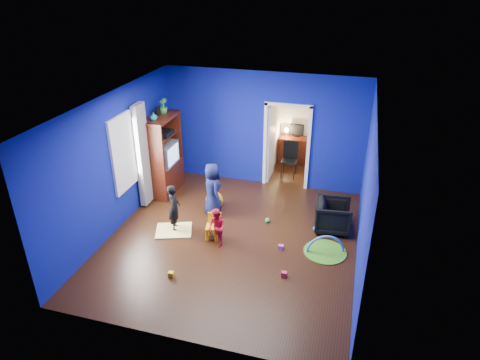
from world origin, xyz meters
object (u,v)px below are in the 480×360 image
(toddler_red, at_px, (217,228))
(folding_chair, at_px, (289,160))
(armchair, at_px, (333,216))
(child_navy, at_px, (212,189))
(child_black, at_px, (174,208))
(crt_tv, at_px, (165,154))
(tv_armoire, at_px, (163,155))
(hopper_ball, at_px, (214,200))
(vase, at_px, (154,116))
(kid_chair, at_px, (213,228))
(study_desk, at_px, (295,150))
(play_mat, at_px, (325,252))

(toddler_red, bearing_deg, folding_chair, 116.22)
(toddler_red, bearing_deg, armchair, 68.64)
(child_navy, distance_m, toddler_red, 1.26)
(child_black, relative_size, crt_tv, 1.50)
(toddler_red, relative_size, folding_chair, 0.89)
(armchair, relative_size, tv_armoire, 0.38)
(armchair, distance_m, hopper_ball, 2.73)
(armchair, relative_size, child_navy, 0.60)
(child_navy, relative_size, vase, 6.64)
(vase, height_order, kid_chair, vase)
(study_desk, bearing_deg, crt_tv, -136.44)
(child_navy, height_order, study_desk, child_navy)
(child_black, bearing_deg, armchair, -98.14)
(armchair, xyz_separation_m, folding_chair, (-1.36, 2.33, 0.12))
(crt_tv, bearing_deg, folding_chair, 31.19)
(vase, bearing_deg, armchair, -4.70)
(vase, bearing_deg, tv_armoire, 90.00)
(child_black, height_order, study_desk, child_black)
(study_desk, relative_size, folding_chair, 0.96)
(hopper_ball, bearing_deg, tv_armoire, 161.99)
(armchair, relative_size, play_mat, 0.88)
(vase, bearing_deg, folding_chair, 35.12)
(kid_chair, xyz_separation_m, play_mat, (2.29, 0.14, -0.24))
(crt_tv, xyz_separation_m, kid_chair, (1.79, -1.67, -0.77))
(vase, bearing_deg, hopper_ball, -6.76)
(toddler_red, relative_size, play_mat, 0.97)
(crt_tv, xyz_separation_m, study_desk, (2.78, 2.64, -0.65))
(toddler_red, height_order, study_desk, toddler_red)
(child_black, xyz_separation_m, play_mat, (3.19, 0.02, -0.51))
(vase, xyz_separation_m, crt_tv, (0.04, 0.30, -1.03))
(child_black, height_order, kid_chair, child_black)
(armchair, height_order, crt_tv, crt_tv)
(vase, distance_m, play_mat, 4.76)
(play_mat, bearing_deg, child_black, -179.72)
(kid_chair, xyz_separation_m, folding_chair, (0.99, 3.35, 0.21))
(toddler_red, height_order, folding_chair, folding_chair)
(armchair, distance_m, kid_chair, 2.56)
(toddler_red, distance_m, tv_armoire, 2.78)
(armchair, distance_m, study_desk, 3.56)
(toddler_red, relative_size, kid_chair, 1.64)
(study_desk, bearing_deg, toddler_red, -100.58)
(tv_armoire, height_order, kid_chair, tv_armoire)
(tv_armoire, distance_m, folding_chair, 3.33)
(child_navy, bearing_deg, kid_chair, 159.72)
(hopper_ball, bearing_deg, study_desk, 66.29)
(tv_armoire, bearing_deg, armchair, -8.76)
(tv_armoire, bearing_deg, hopper_ball, -18.01)
(vase, height_order, crt_tv, vase)
(child_navy, xyz_separation_m, tv_armoire, (-1.50, 0.72, 0.36))
(toddler_red, height_order, tv_armoire, tv_armoire)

